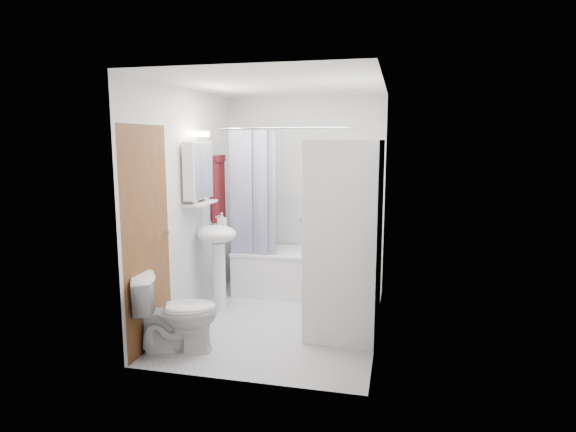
% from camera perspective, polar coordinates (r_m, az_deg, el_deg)
% --- Properties ---
extents(floor, '(2.60, 2.60, 0.00)m').
position_cam_1_polar(floor, '(5.14, -1.02, -12.32)').
color(floor, '#B7B6BB').
rests_on(floor, ground).
extents(room_walls, '(2.60, 2.60, 2.60)m').
position_cam_1_polar(room_walls, '(4.80, -1.07, 4.45)').
color(room_walls, silver).
rests_on(room_walls, ground).
extents(wainscot, '(1.98, 2.58, 2.58)m').
position_cam_1_polar(wainscot, '(5.22, -0.25, -5.04)').
color(wainscot, white).
rests_on(wainscot, ground).
extents(door, '(0.05, 2.00, 2.00)m').
position_cam_1_polar(door, '(4.69, -14.07, -1.93)').
color(door, brown).
rests_on(door, ground).
extents(bathtub, '(1.40, 0.66, 0.54)m').
position_cam_1_polar(bathtub, '(5.91, 0.57, -6.45)').
color(bathtub, white).
rests_on(bathtub, ground).
extents(tub_spout, '(0.04, 0.12, 0.04)m').
position_cam_1_polar(tub_spout, '(6.06, 3.10, -0.62)').
color(tub_spout, silver).
rests_on(tub_spout, room_walls).
extents(curtain_rod, '(1.58, 0.02, 0.02)m').
position_cam_1_polar(curtain_rod, '(5.43, -0.04, 10.39)').
color(curtain_rod, silver).
rests_on(curtain_rod, room_walls).
extents(shower_curtain, '(0.55, 0.02, 1.45)m').
position_cam_1_polar(shower_curtain, '(5.57, -4.20, 2.61)').
color(shower_curtain, '#19154C').
rests_on(shower_curtain, curtain_rod).
extents(sink, '(0.44, 0.37, 1.04)m').
position_cam_1_polar(sink, '(5.35, -8.36, -3.68)').
color(sink, white).
rests_on(sink, ground).
extents(medicine_cabinet, '(0.13, 0.50, 0.71)m').
position_cam_1_polar(medicine_cabinet, '(5.18, -10.59, 5.50)').
color(medicine_cabinet, white).
rests_on(medicine_cabinet, room_walls).
extents(shelf, '(0.18, 0.54, 0.02)m').
position_cam_1_polar(shelf, '(5.21, -10.32, 1.49)').
color(shelf, silver).
rests_on(shelf, room_walls).
extents(shower_caddy, '(0.22, 0.06, 0.02)m').
position_cam_1_polar(shower_caddy, '(6.00, 3.58, 2.11)').
color(shower_caddy, silver).
rests_on(shower_caddy, room_walls).
extents(towel, '(0.07, 0.33, 0.80)m').
position_cam_1_polar(towel, '(5.81, -8.25, 3.42)').
color(towel, maroon).
rests_on(towel, room_walls).
extents(washer_dryer, '(0.69, 0.68, 1.87)m').
position_cam_1_polar(washer_dryer, '(4.57, 6.62, -2.83)').
color(washer_dryer, white).
rests_on(washer_dryer, ground).
extents(toilet, '(0.83, 0.67, 0.71)m').
position_cam_1_polar(toilet, '(4.44, -13.07, -11.16)').
color(toilet, white).
rests_on(toilet, ground).
extents(soap_pump, '(0.08, 0.17, 0.08)m').
position_cam_1_polar(soap_pump, '(5.32, -7.82, -1.02)').
color(soap_pump, gray).
rests_on(soap_pump, sink).
extents(shelf_bottle, '(0.07, 0.18, 0.07)m').
position_cam_1_polar(shelf_bottle, '(5.07, -11.01, 1.81)').
color(shelf_bottle, gray).
rests_on(shelf_bottle, shelf).
extents(shelf_cup, '(0.10, 0.09, 0.10)m').
position_cam_1_polar(shelf_cup, '(5.31, -9.83, 2.33)').
color(shelf_cup, gray).
rests_on(shelf_cup, shelf).
extents(shampoo_a, '(0.13, 0.17, 0.13)m').
position_cam_1_polar(shampoo_a, '(5.97, 5.13, 2.79)').
color(shampoo_a, gray).
rests_on(shampoo_a, shower_caddy).
extents(shampoo_b, '(0.08, 0.21, 0.08)m').
position_cam_1_polar(shampoo_b, '(5.96, 6.27, 2.51)').
color(shampoo_b, '#292CA4').
rests_on(shampoo_b, shower_caddy).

